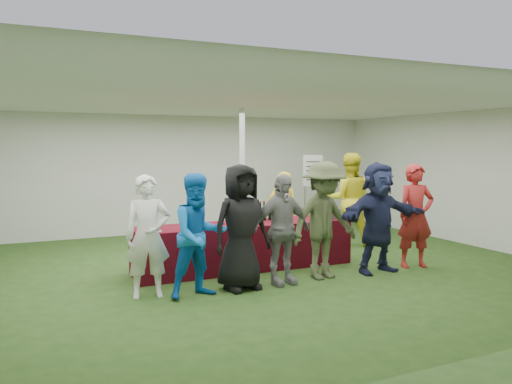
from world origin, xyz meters
name	(u,v)px	position (x,y,z in m)	size (l,w,h in m)	color
ground	(243,270)	(0.00, 0.00, 0.00)	(60.00, 60.00, 0.00)	#284719
tent	(242,181)	(0.50, 1.20, 1.35)	(10.00, 10.00, 10.00)	white
serving_table	(245,246)	(0.08, 0.09, 0.38)	(3.60, 0.80, 0.75)	#580A14
wine_bottles	(271,213)	(0.64, 0.24, 0.87)	(0.51, 0.13, 0.32)	black
wine_glasses	(226,220)	(-0.34, -0.16, 0.86)	(2.77, 0.13, 0.16)	silver
water_bottle	(242,216)	(0.06, 0.17, 0.85)	(0.07, 0.07, 0.23)	silver
bar_towel	(322,216)	(1.58, 0.14, 0.77)	(0.25, 0.18, 0.03)	white
dump_bucket	(335,214)	(1.67, -0.13, 0.84)	(0.22, 0.22, 0.18)	slate
wine_list_sign	(313,176)	(2.75, 2.43, 1.32)	(0.50, 0.03, 1.80)	slate
staff_pourer	(283,212)	(1.20, 0.91, 0.76)	(0.56, 0.37, 1.53)	gold
staff_back	(349,199)	(2.75, 1.01, 0.93)	(0.91, 0.71, 1.86)	yellow
customer_0	(148,236)	(-1.69, -0.80, 0.81)	(0.59, 0.39, 1.62)	white
customer_1	(199,235)	(-1.08, -1.07, 0.82)	(0.80, 0.62, 1.64)	blue
customer_2	(241,227)	(-0.43, -0.97, 0.88)	(0.86, 0.56, 1.75)	black
customer_3	(281,229)	(0.19, -0.98, 0.80)	(0.94, 0.39, 1.60)	gray
customer_4	(324,220)	(0.92, -0.96, 0.88)	(1.14, 0.66, 1.77)	#424B2B
customer_5	(378,218)	(1.89, -1.01, 0.88)	(1.63, 0.52, 1.75)	#1B203F
customer_6	(416,216)	(2.68, -0.98, 0.85)	(0.62, 0.41, 1.71)	maroon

